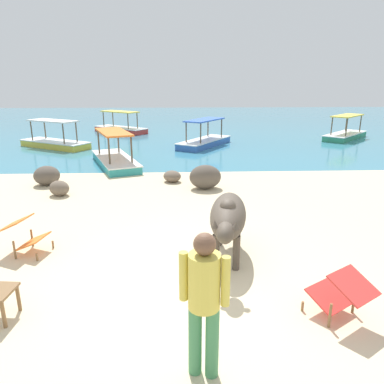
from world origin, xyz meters
TOP-DOWN VIEW (x-y plane):
  - sand_beach at (0.00, 0.00)m, footprint 18.00×14.00m
  - water_surface at (0.00, 22.00)m, footprint 60.00×36.00m
  - cow at (0.74, 0.68)m, footprint 0.90×2.10m
  - deck_chair_near at (-2.86, 1.03)m, footprint 0.86×0.68m
  - deck_chair_far at (1.98, -1.07)m, footprint 0.86×0.93m
  - person_standing at (0.14, -1.94)m, footprint 0.49×0.32m
  - shore_rock_large at (-4.04, 5.60)m, footprint 0.84×0.83m
  - shore_rock_medium at (0.69, 5.01)m, footprint 0.99×0.79m
  - shore_rock_small at (-3.34, 4.50)m, footprint 0.75×0.72m
  - shore_rock_flat at (-0.27, 5.78)m, footprint 0.76×0.75m
  - boat_yellow at (-5.93, 12.28)m, footprint 3.73×2.91m
  - boat_blue at (1.23, 12.40)m, footprint 2.96×3.71m
  - boat_teal at (-2.43, 8.20)m, footprint 2.38×3.84m
  - boat_red at (-3.60, 17.57)m, footprint 3.59×3.19m
  - boat_green at (9.12, 14.32)m, footprint 3.39×3.44m

SIDE VIEW (x-z plane):
  - water_surface at x=0.00m, z-range -0.01..0.01m
  - sand_beach at x=0.00m, z-range 0.00..0.04m
  - shore_rock_flat at x=-0.27m, z-range 0.04..0.39m
  - shore_rock_small at x=-3.34m, z-range 0.04..0.45m
  - boat_yellow at x=-5.93m, z-range -0.35..0.94m
  - boat_blue at x=1.23m, z-range -0.35..0.94m
  - boat_teal at x=-2.43m, z-range -0.35..0.94m
  - boat_red at x=-3.60m, z-range -0.35..0.94m
  - boat_green at x=9.12m, z-range -0.35..0.94m
  - shore_rock_large at x=-4.04m, z-range 0.04..0.61m
  - shore_rock_medium at x=0.69m, z-range 0.04..0.73m
  - deck_chair_near at x=-2.86m, z-range 0.08..0.77m
  - deck_chair_far at x=1.98m, z-range 0.08..0.77m
  - cow at x=0.74m, z-range 0.23..1.39m
  - person_standing at x=0.14m, z-range 0.18..1.80m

